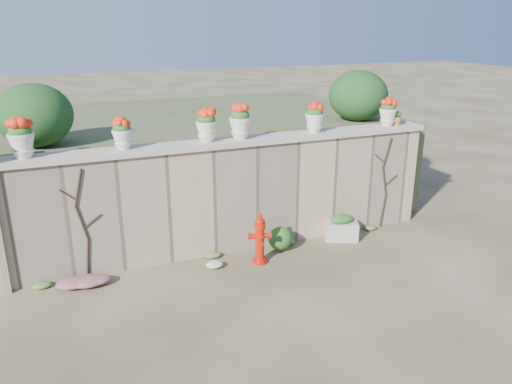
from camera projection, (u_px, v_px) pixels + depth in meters
name	position (u px, v px, depth m)	size (l,w,h in m)	color
ground	(272.00, 291.00, 7.97)	(80.00, 80.00, 0.00)	#4B3D25
stone_wall	(233.00, 198.00, 9.23)	(8.00, 0.40, 2.00)	#9E8869
wall_cap	(232.00, 142.00, 8.89)	(8.10, 0.52, 0.10)	#B9AE9D
raised_fill	(188.00, 157.00, 12.03)	(9.00, 6.00, 2.00)	#384C23
back_shrub_left	(34.00, 115.00, 8.63)	(1.30, 1.30, 1.10)	#143814
back_shrub_right	(358.00, 96.00, 11.01)	(1.30, 1.30, 1.10)	#143814
vine_left	(83.00, 223.00, 8.08)	(0.60, 0.04, 1.91)	black
vine_right	(385.00, 182.00, 10.21)	(0.60, 0.04, 1.91)	black
fire_hydrant	(260.00, 238.00, 8.77)	(0.41, 0.29, 0.93)	#BA1707
planter_box	(342.00, 228.00, 9.81)	(0.72, 0.59, 0.52)	#B9AE9D
green_shrub	(285.00, 237.00, 9.29)	(0.61, 0.55, 0.58)	#1E5119
magenta_clump	(84.00, 280.00, 8.08)	(0.84, 0.56, 0.22)	#B9256E
white_flowers	(212.00, 265.00, 8.67)	(0.44, 0.35, 0.16)	white
urn_pot_0	(21.00, 139.00, 7.55)	(0.39, 0.39, 0.62)	beige
urn_pot_1	(122.00, 134.00, 8.11)	(0.33, 0.33, 0.52)	beige
urn_pot_2	(206.00, 126.00, 8.62)	(0.37, 0.37, 0.58)	beige
urn_pot_3	(240.00, 122.00, 8.84)	(0.39, 0.39, 0.62)	beige
urn_pot_4	(315.00, 118.00, 9.39)	(0.36, 0.36, 0.56)	beige
urn_pot_5	(388.00, 112.00, 9.99)	(0.35, 0.35, 0.55)	beige
terracotta_pot	(396.00, 119.00, 10.11)	(0.24, 0.24, 0.28)	#BA6A38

